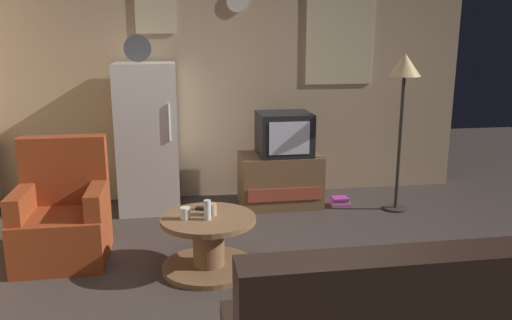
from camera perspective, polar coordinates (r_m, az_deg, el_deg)
The scene contains 13 objects.
ground_plane at distance 3.68m, azimuth 2.47°, elevation -14.71°, with size 12.00×12.00×0.00m, color #3D332D.
wall_with_art at distance 5.68m, azimuth -2.43°, elevation 9.84°, with size 5.20×0.12×2.76m.
fridge at distance 5.32m, azimuth -11.96°, elevation 2.49°, with size 0.60×0.62×1.77m.
tv_stand at distance 5.42m, azimuth 2.67°, elevation -2.23°, with size 0.84×0.53×0.55m.
crt_tv at distance 5.32m, azimuth 3.14°, elevation 2.93°, with size 0.54×0.51×0.44m.
standing_lamp at distance 5.28m, azimuth 16.15°, elevation 8.80°, with size 0.32×0.32×1.59m.
coffee_table at distance 3.97m, azimuth -5.29°, elevation -9.21°, with size 0.72×0.72×0.43m.
wine_glass at distance 3.81m, azimuth -5.43°, elevation -5.55°, with size 0.05×0.05×0.15m, color silver.
mug_ceramic_white at distance 3.85m, azimuth -7.88°, elevation -5.89°, with size 0.08×0.08×0.09m, color silver.
mug_ceramic_tan at distance 3.91m, azimuth -4.96°, elevation -5.49°, with size 0.08×0.08×0.09m, color tan.
remote_control at distance 4.04m, azimuth -5.68°, elevation -5.41°, with size 0.15×0.04×0.02m, color black.
armchair at distance 4.40m, azimuth -20.66°, elevation -6.00°, with size 0.68×0.68×0.96m.
book_stack at distance 5.53m, azimuth 9.29°, elevation -4.59°, with size 0.21×0.14×0.09m.
Camera 1 is at (-0.68, -3.18, 1.73)m, focal length 35.94 mm.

